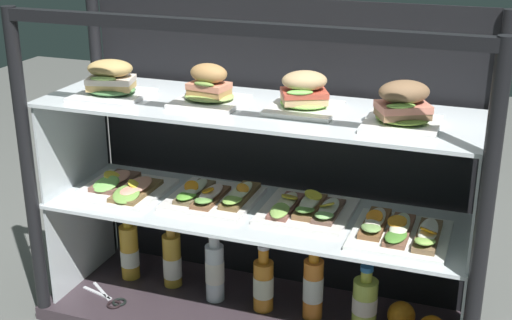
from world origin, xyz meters
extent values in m
cube|color=#362C31|center=(0.00, 0.00, 0.02)|extent=(1.27, 0.43, 0.04)
cylinder|color=black|center=(-0.62, -0.20, 0.47)|extent=(0.04, 0.04, 0.94)
cylinder|color=black|center=(0.62, -0.20, 0.47)|extent=(0.04, 0.04, 0.94)
cylinder|color=black|center=(-0.62, 0.20, 0.47)|extent=(0.04, 0.04, 0.94)
cylinder|color=black|center=(0.62, 0.20, 0.47)|extent=(0.04, 0.04, 0.94)
cube|color=black|center=(0.00, -0.20, 0.92)|extent=(1.23, 0.03, 0.03)
cube|color=black|center=(0.00, 0.21, 0.49)|extent=(1.19, 0.01, 0.90)
cube|color=silver|center=(-0.59, 0.00, 0.20)|extent=(0.01, 0.35, 0.32)
cube|color=silver|center=(0.59, 0.00, 0.20)|extent=(0.01, 0.35, 0.32)
cube|color=silver|center=(0.00, 0.00, 0.37)|extent=(1.21, 0.37, 0.01)
cube|color=silver|center=(-0.59, 0.00, 0.52)|extent=(0.01, 0.35, 0.30)
cube|color=silver|center=(0.59, 0.00, 0.52)|extent=(0.01, 0.35, 0.30)
cube|color=silver|center=(0.00, 0.00, 0.67)|extent=(1.21, 0.37, 0.01)
cube|color=white|center=(-0.41, -0.05, 0.68)|extent=(0.19, 0.19, 0.01)
ellipsoid|color=#4D8249|center=(-0.41, -0.05, 0.70)|extent=(0.14, 0.12, 0.02)
cube|color=tan|center=(-0.41, -0.05, 0.71)|extent=(0.14, 0.11, 0.02)
cube|color=beige|center=(-0.41, -0.05, 0.73)|extent=(0.14, 0.12, 0.02)
ellipsoid|color=#86AD56|center=(-0.41, -0.09, 0.74)|extent=(0.08, 0.05, 0.02)
ellipsoid|color=tan|center=(-0.41, -0.05, 0.76)|extent=(0.15, 0.12, 0.05)
cube|color=white|center=(-0.13, -0.02, 0.68)|extent=(0.18, 0.18, 0.01)
ellipsoid|color=#96B65C|center=(-0.13, -0.02, 0.70)|extent=(0.14, 0.12, 0.02)
cube|color=tan|center=(-0.13, -0.02, 0.71)|extent=(0.11, 0.08, 0.02)
cube|color=#E48A6A|center=(-0.13, -0.02, 0.73)|extent=(0.11, 0.09, 0.02)
ellipsoid|color=olive|center=(-0.13, -0.05, 0.74)|extent=(0.06, 0.03, 0.02)
ellipsoid|color=#AB7D49|center=(-0.13, -0.02, 0.76)|extent=(0.12, 0.09, 0.05)
cube|color=white|center=(0.13, 0.01, 0.68)|extent=(0.18, 0.18, 0.01)
ellipsoid|color=#8ED158|center=(0.13, 0.01, 0.70)|extent=(0.13, 0.11, 0.02)
cube|color=#DFB77F|center=(0.13, 0.01, 0.71)|extent=(0.14, 0.13, 0.02)
cube|color=#BE4C38|center=(0.13, 0.01, 0.73)|extent=(0.14, 0.13, 0.01)
ellipsoid|color=#7DCA57|center=(0.13, -0.03, 0.74)|extent=(0.07, 0.06, 0.01)
ellipsoid|color=tan|center=(0.13, 0.01, 0.76)|extent=(0.15, 0.13, 0.05)
cube|color=white|center=(0.40, -0.05, 0.68)|extent=(0.18, 0.18, 0.01)
ellipsoid|color=olive|center=(0.40, -0.05, 0.70)|extent=(0.13, 0.11, 0.02)
cube|color=#956E4B|center=(0.40, -0.05, 0.71)|extent=(0.15, 0.13, 0.02)
cube|color=tan|center=(0.40, -0.05, 0.73)|extent=(0.15, 0.14, 0.02)
ellipsoid|color=#83BA4A|center=(0.40, -0.09, 0.74)|extent=(0.08, 0.06, 0.01)
ellipsoid|color=brown|center=(0.40, -0.05, 0.77)|extent=(0.15, 0.14, 0.06)
cube|color=white|center=(-0.42, -0.01, 0.38)|extent=(0.25, 0.25, 0.01)
cube|color=brown|center=(-0.46, 0.01, 0.39)|extent=(0.09, 0.17, 0.01)
ellipsoid|color=#7DC55A|center=(-0.46, -0.04, 0.40)|extent=(0.10, 0.10, 0.04)
ellipsoid|color=#F1A289|center=(-0.46, 0.01, 0.40)|extent=(0.07, 0.14, 0.01)
cylinder|color=yellow|center=(-0.47, 0.00, 0.41)|extent=(0.05, 0.05, 0.02)
cube|color=brown|center=(-0.37, -0.03, 0.39)|extent=(0.09, 0.19, 0.01)
ellipsoid|color=#78AB49|center=(-0.37, -0.08, 0.40)|extent=(0.09, 0.11, 0.04)
ellipsoid|color=#F1A185|center=(-0.37, -0.03, 0.41)|extent=(0.07, 0.15, 0.02)
cylinder|color=yellow|center=(-0.36, -0.05, 0.42)|extent=(0.04, 0.04, 0.02)
cube|color=white|center=(-0.14, 0.02, 0.38)|extent=(0.25, 0.25, 0.01)
cube|color=brown|center=(-0.20, 0.02, 0.39)|extent=(0.06, 0.18, 0.01)
ellipsoid|color=#61AA38|center=(-0.20, -0.04, 0.40)|extent=(0.06, 0.10, 0.03)
ellipsoid|color=#E3EAC6|center=(-0.20, 0.02, 0.41)|extent=(0.05, 0.15, 0.02)
cylinder|color=orange|center=(-0.20, 0.00, 0.42)|extent=(0.05, 0.05, 0.02)
cube|color=brown|center=(-0.14, 0.00, 0.39)|extent=(0.06, 0.17, 0.01)
ellipsoid|color=#70AB4F|center=(-0.14, -0.05, 0.40)|extent=(0.07, 0.10, 0.04)
ellipsoid|color=#F3DBD2|center=(-0.14, 0.00, 0.41)|extent=(0.05, 0.14, 0.02)
cylinder|color=orange|center=(-0.14, -0.01, 0.42)|extent=(0.04, 0.04, 0.02)
cube|color=brown|center=(-0.06, 0.04, 0.39)|extent=(0.06, 0.20, 0.01)
ellipsoid|color=#88B74E|center=(-0.06, -0.02, 0.40)|extent=(0.06, 0.11, 0.03)
ellipsoid|color=beige|center=(-0.06, 0.04, 0.41)|extent=(0.05, 0.16, 0.01)
cylinder|color=orange|center=(-0.06, 0.04, 0.42)|extent=(0.05, 0.05, 0.02)
cube|color=white|center=(0.14, 0.03, 0.38)|extent=(0.25, 0.25, 0.01)
cube|color=brown|center=(0.08, 0.02, 0.39)|extent=(0.06, 0.19, 0.01)
ellipsoid|color=#84AF4F|center=(0.08, -0.04, 0.40)|extent=(0.06, 0.10, 0.02)
ellipsoid|color=#ECE8C5|center=(0.08, 0.02, 0.40)|extent=(0.05, 0.15, 0.01)
cylinder|color=yellow|center=(0.09, 0.03, 0.41)|extent=(0.06, 0.06, 0.02)
cube|color=brown|center=(0.15, 0.03, 0.39)|extent=(0.06, 0.17, 0.02)
ellipsoid|color=#659C47|center=(0.15, -0.02, 0.41)|extent=(0.05, 0.09, 0.04)
ellipsoid|color=beige|center=(0.15, 0.03, 0.41)|extent=(0.05, 0.14, 0.02)
cylinder|color=yellow|center=(0.15, 0.05, 0.42)|extent=(0.05, 0.05, 0.02)
cube|color=brown|center=(0.21, 0.03, 0.39)|extent=(0.06, 0.17, 0.01)
ellipsoid|color=#8FCF73|center=(0.21, -0.02, 0.40)|extent=(0.06, 0.09, 0.03)
ellipsoid|color=silver|center=(0.21, 0.03, 0.40)|extent=(0.05, 0.14, 0.01)
cylinder|color=yellow|center=(0.20, 0.02, 0.41)|extent=(0.06, 0.06, 0.02)
cube|color=white|center=(0.41, -0.03, 0.38)|extent=(0.25, 0.25, 0.01)
cube|color=brown|center=(0.34, -0.01, 0.39)|extent=(0.06, 0.19, 0.01)
ellipsoid|color=#8BBB65|center=(0.34, -0.07, 0.40)|extent=(0.08, 0.10, 0.04)
ellipsoid|color=silver|center=(0.34, -0.01, 0.41)|extent=(0.05, 0.15, 0.01)
cylinder|color=orange|center=(0.34, -0.02, 0.42)|extent=(0.05, 0.05, 0.03)
cube|color=brown|center=(0.41, -0.03, 0.39)|extent=(0.06, 0.20, 0.01)
ellipsoid|color=#508E32|center=(0.41, -0.09, 0.40)|extent=(0.06, 0.11, 0.02)
ellipsoid|color=#E8F1C9|center=(0.41, -0.03, 0.40)|extent=(0.05, 0.16, 0.02)
cylinder|color=orange|center=(0.40, -0.03, 0.42)|extent=(0.06, 0.06, 0.02)
cube|color=brown|center=(0.48, -0.04, 0.39)|extent=(0.06, 0.19, 0.01)
ellipsoid|color=#98CD59|center=(0.48, -0.09, 0.40)|extent=(0.06, 0.10, 0.04)
ellipsoid|color=silver|center=(0.48, -0.04, 0.41)|extent=(0.05, 0.15, 0.02)
cylinder|color=orange|center=(0.49, -0.06, 0.42)|extent=(0.06, 0.06, 0.02)
cylinder|color=gold|center=(-0.45, 0.05, 0.13)|extent=(0.06, 0.06, 0.18)
cylinder|color=silver|center=(-0.45, 0.05, 0.11)|extent=(0.06, 0.06, 0.05)
cylinder|color=gold|center=(-0.45, 0.05, 0.24)|extent=(0.03, 0.03, 0.04)
cylinder|color=black|center=(-0.45, 0.05, 0.27)|extent=(0.03, 0.03, 0.01)
cylinder|color=gold|center=(-0.30, 0.05, 0.13)|extent=(0.06, 0.06, 0.17)
cylinder|color=white|center=(-0.30, 0.05, 0.11)|extent=(0.06, 0.06, 0.07)
cylinder|color=gold|center=(-0.30, 0.05, 0.23)|extent=(0.03, 0.03, 0.04)
cylinder|color=black|center=(-0.30, 0.05, 0.26)|extent=(0.03, 0.03, 0.01)
cylinder|color=white|center=(-0.14, 0.02, 0.13)|extent=(0.06, 0.06, 0.18)
cylinder|color=white|center=(-0.14, 0.02, 0.14)|extent=(0.06, 0.06, 0.07)
cylinder|color=white|center=(-0.14, 0.02, 0.24)|extent=(0.03, 0.03, 0.03)
cylinder|color=white|center=(-0.14, 0.02, 0.26)|extent=(0.04, 0.04, 0.01)
cylinder|color=orange|center=(0.02, 0.02, 0.12)|extent=(0.06, 0.06, 0.16)
cylinder|color=#EBEECC|center=(0.02, 0.02, 0.12)|extent=(0.06, 0.06, 0.06)
cylinder|color=orange|center=(0.02, 0.02, 0.22)|extent=(0.03, 0.03, 0.05)
cylinder|color=silver|center=(0.02, 0.02, 0.25)|extent=(0.03, 0.03, 0.01)
cylinder|color=orange|center=(0.17, 0.03, 0.13)|extent=(0.06, 0.06, 0.18)
cylinder|color=white|center=(0.17, 0.03, 0.14)|extent=(0.06, 0.06, 0.08)
cylinder|color=orange|center=(0.17, 0.03, 0.25)|extent=(0.03, 0.03, 0.04)
cylinder|color=#2E6FB0|center=(0.17, 0.03, 0.27)|extent=(0.03, 0.03, 0.01)
cylinder|color=#BDD754|center=(0.32, 0.02, 0.12)|extent=(0.07, 0.07, 0.15)
cylinder|color=silver|center=(0.32, 0.02, 0.12)|extent=(0.07, 0.07, 0.05)
cylinder|color=#C0CA42|center=(0.32, 0.02, 0.21)|extent=(0.03, 0.03, 0.03)
cylinder|color=#286CAF|center=(0.32, 0.02, 0.23)|extent=(0.04, 0.04, 0.01)
sphere|color=orange|center=(0.42, 0.06, 0.08)|extent=(0.08, 0.08, 0.08)
cube|color=silver|center=(-0.50, -0.08, 0.04)|extent=(0.12, 0.04, 0.00)
torus|color=black|center=(-0.41, -0.11, 0.05)|extent=(0.05, 0.05, 0.01)
cube|color=silver|center=(-0.49, -0.07, 0.04)|extent=(0.10, 0.08, 0.00)
torus|color=black|center=(-0.41, -0.12, 0.05)|extent=(0.06, 0.06, 0.01)
cylinder|color=silver|center=(-0.46, -0.09, 0.05)|extent=(0.01, 0.01, 0.01)
camera|label=1|loc=(0.63, -1.70, 1.20)|focal=49.23mm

